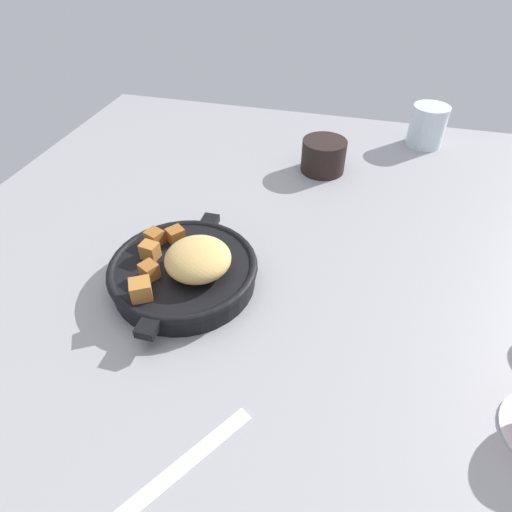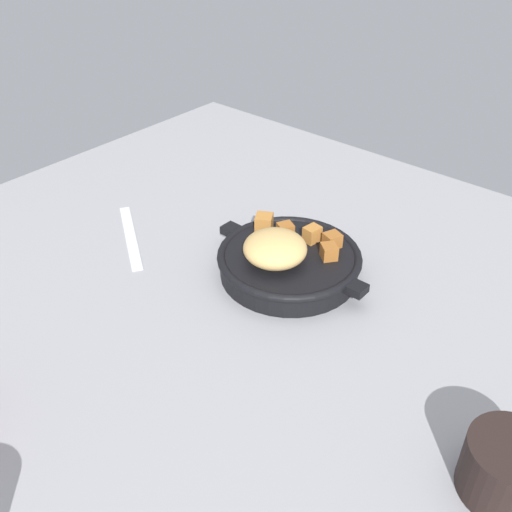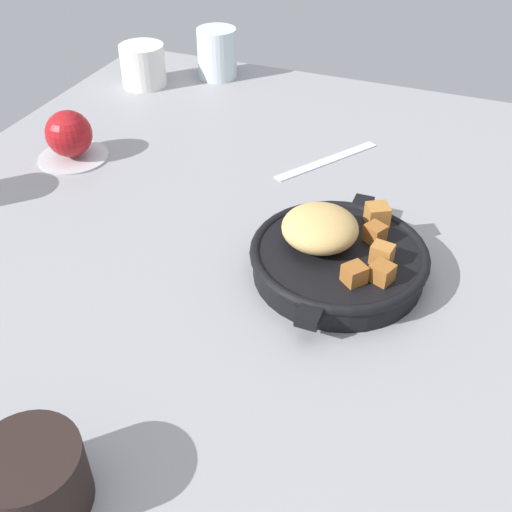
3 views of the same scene
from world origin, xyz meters
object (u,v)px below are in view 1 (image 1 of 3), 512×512
Objects in this scene: cast_iron_skillet at (185,269)px; butter_knife at (176,475)px; coffee_mug_dark at (323,156)px; water_glass_short at (427,126)px.

cast_iron_skillet is 1.33× the size of butter_knife.
cast_iron_skillet is 38.91cm from coffee_mug_dark.
coffee_mug_dark is at bearing -49.50° from water_glass_short.
butter_knife is 61.29cm from coffee_mug_dark.
water_glass_short reaches higher than coffee_mug_dark.
water_glass_short is (-52.92, 33.19, 1.55)cm from cast_iron_skillet.
cast_iron_skillet is at bearing -20.80° from coffee_mug_dark.
butter_knife is 81.44cm from water_glass_short.
cast_iron_skillet is at bearing -127.43° from butter_knife.
water_glass_short is at bearing 147.91° from cast_iron_skillet.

